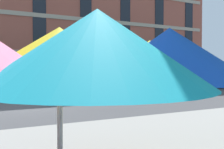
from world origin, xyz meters
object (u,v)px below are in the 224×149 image
Objects in this scene: pickup_green at (173,78)px; street_tree_right at (166,60)px; sedan_blue at (111,80)px; street_tree_middle at (71,55)px; pickup_white at (22,81)px; patio_umbrella at (60,56)px.

street_tree_right is at bearing 60.34° from pickup_green.
sedan_blue is 8.35m from street_tree_right.
pickup_white is at bearing -142.07° from street_tree_middle.
street_tree_middle is at bearing -178.83° from street_tree_right.
pickup_white is at bearing 89.01° from patio_umbrella.
sedan_blue is 1.12× the size of street_tree_right.
street_tree_right is (7.51, 3.21, 1.75)m from sedan_blue.
pickup_white is at bearing 180.00° from pickup_green.
pickup_green is (5.68, 0.00, 0.08)m from sedan_blue.
sedan_blue is 5.68m from pickup_green.
patio_umbrella is at bearing -90.99° from pickup_white.
street_tree_middle is at bearing 158.94° from pickup_green.
street_tree_right is 1.08× the size of patio_umbrella.
street_tree_middle reaches higher than patio_umbrella.
street_tree_right is 21.04m from patio_umbrella.
pickup_white is at bearing -166.64° from street_tree_right.
sedan_blue is 0.86× the size of pickup_green.
pickup_green reaches higher than sedan_blue.
street_tree_right is (9.66, 0.20, -0.23)m from street_tree_middle.
pickup_green is 1.30× the size of street_tree_right.
street_tree_middle is 1.09× the size of street_tree_right.
pickup_green is 17.44m from patio_umbrella.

